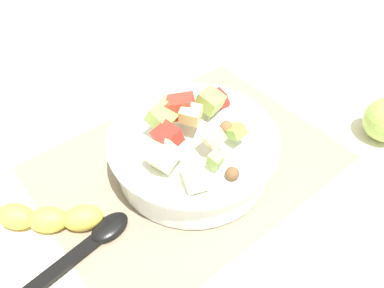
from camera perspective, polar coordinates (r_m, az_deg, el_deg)
The scene contains 5 objects.
ground_plane at distance 0.61m, azimuth -0.57°, elevation -2.89°, with size 2.40×2.40×0.00m, color silver.
placemat at distance 0.61m, azimuth -0.57°, elevation -2.70°, with size 0.45×0.34×0.01m, color gray.
salad_bowl at distance 0.57m, azimuth -0.02°, elevation -0.57°, with size 0.26×0.26×0.12m.
serving_spoon at distance 0.53m, azimuth -16.63°, elevation -15.29°, with size 0.23×0.05×0.01m.
banana_whole at distance 0.56m, azimuth -20.91°, elevation -10.43°, with size 0.13×0.12×0.04m.
Camera 1 is at (0.25, 0.32, 0.46)m, focal length 35.10 mm.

